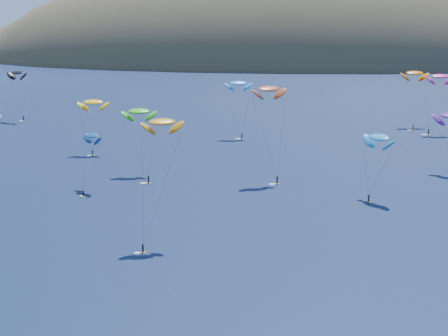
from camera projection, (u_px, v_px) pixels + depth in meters
name	position (u px, v px, depth m)	size (l,w,h in m)	color
island	(306.00, 71.00, 605.48)	(730.00, 300.00, 210.00)	#3D3526
kitesurfer_1	(93.00, 102.00, 192.00)	(9.69, 7.84, 18.44)	gold
kitesurfer_2	(162.00, 122.00, 115.57)	(8.32, 11.91, 24.71)	gold
kitesurfer_3	(139.00, 111.00, 167.10)	(10.24, 14.60, 19.32)	gold
kitesurfer_4	(238.00, 83.00, 217.12)	(9.67, 8.14, 21.46)	gold
kitesurfer_5	(379.00, 137.00, 144.14)	(8.75, 9.82, 16.91)	gold
kitesurfer_8	(440.00, 76.00, 223.74)	(10.26, 7.57, 23.40)	gold
kitesurfer_9	(269.00, 89.00, 158.86)	(9.83, 9.76, 26.11)	gold
kitesurfer_10	(92.00, 136.00, 152.70)	(7.39, 12.89, 15.17)	gold
kitesurfer_11	(415.00, 73.00, 239.34)	(10.71, 14.66, 23.18)	gold
kitesurfer_12	(17.00, 73.00, 251.55)	(10.81, 8.01, 22.14)	gold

